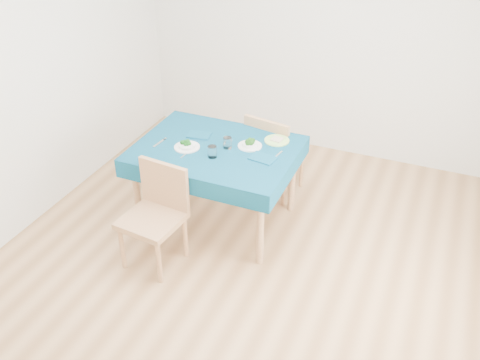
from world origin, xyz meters
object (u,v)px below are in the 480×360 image
at_px(chair_near, 150,207).
at_px(chair_far, 277,139).
at_px(table, 217,185).
at_px(side_plate, 277,140).
at_px(bowl_far, 250,143).
at_px(bowl_near, 187,144).

distance_m(chair_near, chair_far, 1.52).
height_order(chair_near, chair_far, chair_far).
xyz_separation_m(table, side_plate, (0.44, 0.32, 0.38)).
bearing_deg(chair_near, side_plate, 63.42).
relative_size(chair_near, chair_far, 0.97).
bearing_deg(side_plate, bowl_far, -134.57).
bearing_deg(bowl_near, chair_near, -90.26).
bearing_deg(chair_far, bowl_far, 94.05).
distance_m(bowl_near, bowl_far, 0.54).
relative_size(bowl_near, side_plate, 1.01).
bearing_deg(bowl_near, chair_far, 55.21).
height_order(chair_near, bowl_near, chair_near).
xyz_separation_m(chair_far, bowl_near, (-0.55, -0.78, 0.22)).
bearing_deg(table, side_plate, 35.72).
distance_m(table, bowl_near, 0.48).
distance_m(table, chair_near, 0.79).
xyz_separation_m(chair_near, bowl_far, (0.49, 0.87, 0.23)).
bearing_deg(side_plate, bowl_near, -148.27).
height_order(table, bowl_near, bowl_near).
relative_size(table, chair_far, 1.19).
bearing_deg(chair_near, bowl_near, 95.71).
relative_size(table, chair_near, 1.22).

